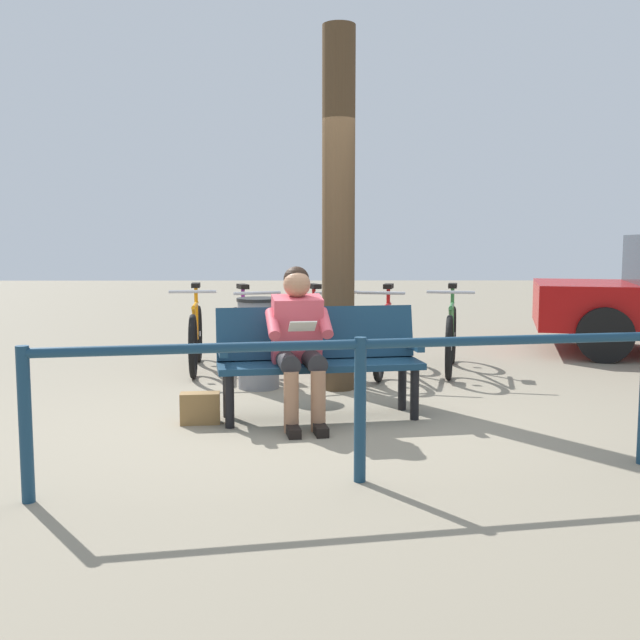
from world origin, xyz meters
The scene contains 12 objects.
ground_plane centered at (0.00, 0.00, 0.00)m, with size 40.00×40.00×0.00m, color gray.
bench centered at (-0.15, -0.21, 0.51)m, with size 1.66×0.74×0.87m.
person_reading centered at (0.01, -0.02, 0.66)m, with size 0.53×0.81×1.20m.
handbag centered at (0.76, 0.03, 0.12)m, with size 0.30×0.14×0.24m, color olive.
tree_trunk centered at (-0.34, -1.29, 1.66)m, with size 0.30×0.30×3.33m, color #4C3823.
litter_bin centered at (0.42, -1.34, 0.43)m, with size 0.41×0.41×0.86m.
bicycle_orange centered at (-1.58, -2.22, 0.36)m, with size 0.54×1.65×0.94m.
bicycle_green centered at (-0.87, -2.12, 0.36)m, with size 0.54×1.65×0.94m.
bicycle_black centered at (-0.18, -2.15, 0.36)m, with size 0.75×1.57×0.94m.
bicycle_silver centered at (0.59, -2.10, 0.36)m, with size 0.68×1.60×0.94m.
bicycle_blue centered at (1.17, -2.32, 0.36)m, with size 0.48×1.68×0.94m.
railing_fence centered at (-0.38, 1.39, 0.61)m, with size 3.67×0.72×0.85m.
Camera 1 is at (-0.12, 5.53, 1.40)m, focal length 41.03 mm.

